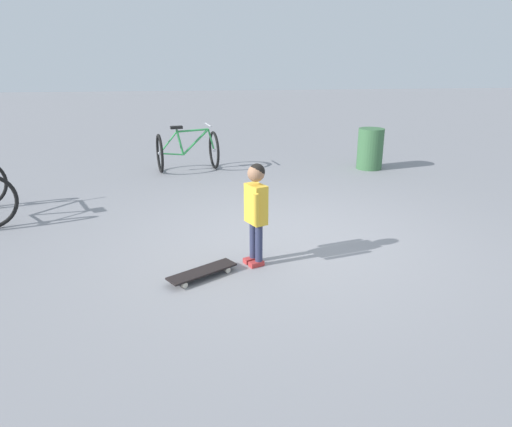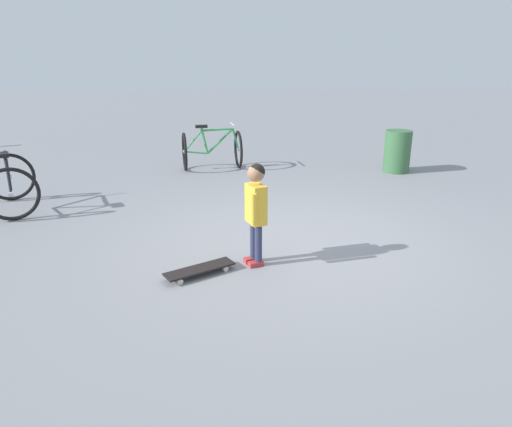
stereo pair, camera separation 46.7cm
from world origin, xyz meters
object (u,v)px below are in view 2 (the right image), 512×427
bicycle_near (212,149)px  skateboard (200,269)px  bicycle_far (10,183)px  trash_bin (397,151)px  child_person (256,203)px

bicycle_near → skateboard: bearing=2.2°
bicycle_far → trash_bin: size_ratio=1.67×
skateboard → bicycle_far: bicycle_far is taller
child_person → bicycle_near: child_person is taller
child_person → bicycle_far: size_ratio=0.83×
skateboard → trash_bin: size_ratio=0.92×
skateboard → bicycle_near: 4.56m
bicycle_far → skateboard: bearing=52.8°
child_person → skateboard: bearing=-65.7°
child_person → bicycle_far: (-1.88, -3.36, -0.28)m
bicycle_near → bicycle_far: same height
bicycle_near → bicycle_far: 3.57m
child_person → trash_bin: size_ratio=1.39×
child_person → trash_bin: (-4.00, 2.70, -0.27)m
child_person → bicycle_far: 3.86m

